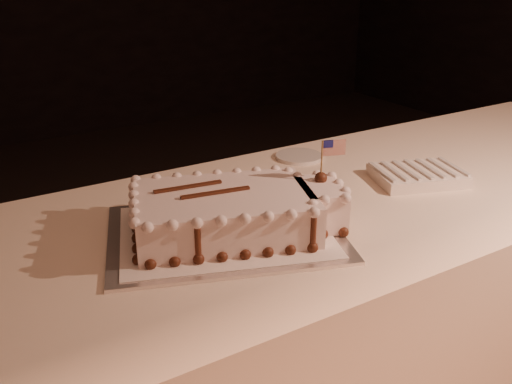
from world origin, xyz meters
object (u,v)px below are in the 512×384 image
napkin_stack (418,175)px  side_plate (299,157)px  cake_board (225,233)px  sheet_cake (237,211)px  banquet_table (343,314)px

napkin_stack → side_plate: (-0.16, 0.32, -0.01)m
cake_board → side_plate: 0.54m
napkin_stack → sheet_cake: bearing=-178.4°
banquet_table → napkin_stack: bearing=-9.5°
sheet_cake → cake_board: bearing=160.4°
sheet_cake → side_plate: sheet_cake is taller
cake_board → side_plate: side_plate is taller
sheet_cake → napkin_stack: sheet_cake is taller
cake_board → side_plate: size_ratio=3.58×
banquet_table → sheet_cake: size_ratio=4.83×
banquet_table → side_plate: size_ratio=17.19×
sheet_cake → side_plate: size_ratio=3.56×
cake_board → sheet_cake: (0.02, -0.01, 0.05)m
banquet_table → side_plate: side_plate is taller
cake_board → napkin_stack: napkin_stack is taller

